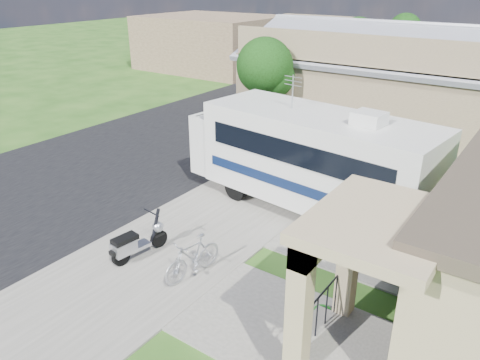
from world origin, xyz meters
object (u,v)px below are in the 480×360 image
Objects in this scene: shrub at (439,250)px; bicycle at (193,259)px; pickup_truck at (268,101)px; van at (318,78)px; motorhome at (309,156)px; scooter at (136,242)px; garden_hose at (322,314)px.

bicycle is (-5.01, -2.62, -0.73)m from shrub.
van is at bearing -81.33° from pickup_truck.
shrub is at bearing 36.10° from bicycle.
motorhome is at bearing -68.73° from van.
scooter reaches higher than garden_hose.
pickup_truck is at bearing 123.46° from bicycle.
shrub is 1.40× the size of bicycle.
motorhome is 3.39× the size of shrub.
shrub reaches higher than bicycle.
pickup_truck is (-4.62, 13.90, 0.23)m from scooter.
pickup_truck reaches higher than garden_hose.
bicycle is at bearing -171.60° from garden_hose.
motorhome reaches higher than shrub.
garden_hose is at bearing -67.19° from van.
motorhome is 4.76× the size of bicycle.
van is at bearing 116.86° from garden_hose.
pickup_truck is at bearing 115.94° from scooter.
pickup_truck is 13.84× the size of garden_hose.
shrub is 0.46× the size of pickup_truck.
garden_hose is at bearing 15.66° from scooter.
shrub is 6.34× the size of garden_hose.
shrub is at bearing 50.91° from garden_hose.
motorhome is 16.65m from van.
van is 21.96m from garden_hose.
van reaches higher than garden_hose.
garden_hose is (2.80, -4.55, -1.68)m from motorhome.
van is (-4.90, 20.29, 0.39)m from scooter.
motorhome is 5.85m from scooter.
motorhome reaches higher than van.
shrub is (4.54, -2.41, -0.52)m from motorhome.
pickup_truck is (-11.38, 11.05, -0.51)m from shrub.
pickup_truck is at bearing 135.83° from shrub.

